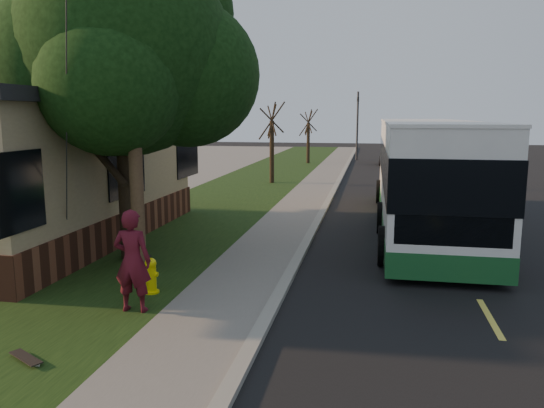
# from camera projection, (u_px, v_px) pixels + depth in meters

# --- Properties ---
(ground) EXTENTS (120.00, 120.00, 0.00)m
(ground) POSITION_uv_depth(u_px,v_px,m) (276.00, 304.00, 10.45)
(ground) COLOR black
(ground) RESTS_ON ground
(road) EXTENTS (8.00, 80.00, 0.01)m
(road) POSITION_uv_depth(u_px,v_px,m) (432.00, 216.00, 19.39)
(road) COLOR black
(road) RESTS_ON ground
(curb) EXTENTS (0.25, 80.00, 0.12)m
(curb) POSITION_uv_depth(u_px,v_px,m) (323.00, 211.00, 20.12)
(curb) COLOR gray
(curb) RESTS_ON ground
(sidewalk) EXTENTS (2.00, 80.00, 0.08)m
(sidewalk) POSITION_uv_depth(u_px,v_px,m) (297.00, 211.00, 20.31)
(sidewalk) COLOR slate
(sidewalk) RESTS_ON ground
(grass_verge) EXTENTS (5.00, 80.00, 0.07)m
(grass_verge) POSITION_uv_depth(u_px,v_px,m) (209.00, 208.00, 20.95)
(grass_verge) COLOR black
(grass_verge) RESTS_ON ground
(fire_hydrant) EXTENTS (0.32, 0.32, 0.74)m
(fire_hydrant) POSITION_uv_depth(u_px,v_px,m) (151.00, 276.00, 10.85)
(fire_hydrant) COLOR yellow
(fire_hydrant) RESTS_ON grass_verge
(utility_pole) EXTENTS (2.86, 3.21, 9.07)m
(utility_pole) POSITION_uv_depth(u_px,v_px,m) (131.00, 70.00, 11.24)
(utility_pole) COLOR #473321
(utility_pole) RESTS_ON ground
(leafy_tree) EXTENTS (6.30, 6.00, 7.80)m
(leafy_tree) POSITION_uv_depth(u_px,v_px,m) (127.00, 53.00, 12.91)
(leafy_tree) COLOR black
(leafy_tree) RESTS_ON grass_verge
(bare_tree_near) EXTENTS (1.38, 1.21, 4.31)m
(bare_tree_near) POSITION_uv_depth(u_px,v_px,m) (272.00, 144.00, 28.16)
(bare_tree_near) COLOR black
(bare_tree_near) RESTS_ON grass_verge
(bare_tree_far) EXTENTS (1.38, 1.21, 4.03)m
(bare_tree_far) POSITION_uv_depth(u_px,v_px,m) (308.00, 137.00, 39.72)
(bare_tree_far) COLOR black
(bare_tree_far) RESTS_ON grass_verge
(traffic_signal) EXTENTS (0.18, 0.22, 5.50)m
(traffic_signal) POSITION_uv_depth(u_px,v_px,m) (357.00, 121.00, 42.76)
(traffic_signal) COLOR #2D2D30
(traffic_signal) RESTS_ON ground
(transit_bus) EXTENTS (2.99, 12.94, 3.50)m
(transit_bus) POSITION_uv_depth(u_px,v_px,m) (425.00, 172.00, 17.16)
(transit_bus) COLOR silver
(transit_bus) RESTS_ON ground
(skateboarder) EXTENTS (0.72, 0.49, 1.93)m
(skateboarder) POSITION_uv_depth(u_px,v_px,m) (132.00, 261.00, 9.75)
(skateboarder) COLOR #50101C
(skateboarder) RESTS_ON grass_verge
(skateboard_main) EXTENTS (0.45, 0.84, 0.08)m
(skateboard_main) POSITION_uv_depth(u_px,v_px,m) (146.00, 260.00, 13.17)
(skateboard_main) COLOR black
(skateboard_main) RESTS_ON grass_verge
(skateboard_spare) EXTENTS (0.72, 0.51, 0.07)m
(skateboard_spare) POSITION_uv_depth(u_px,v_px,m) (26.00, 358.00, 7.88)
(skateboard_spare) COLOR black
(skateboard_spare) RESTS_ON grass_verge
(distant_car) EXTENTS (2.41, 4.96, 1.63)m
(distant_car) POSITION_uv_depth(u_px,v_px,m) (394.00, 153.00, 39.48)
(distant_car) COLOR black
(distant_car) RESTS_ON ground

